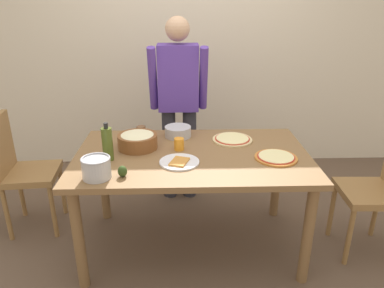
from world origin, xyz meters
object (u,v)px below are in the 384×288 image
(steel_pot, at_px, (96,168))
(cup_orange, at_px, (179,144))
(pizza_cooked_on_tray, at_px, (276,157))
(popcorn_bowl, at_px, (138,140))
(chair_wooden_left, at_px, (20,167))
(cup_small_brown, at_px, (141,132))
(plate_with_slice, at_px, (179,162))
(chair_wooden_right, at_px, (381,185))
(avocado, at_px, (122,171))
(mixing_bowl_steel, at_px, (178,132))
(person_cook, at_px, (178,99))
(pizza_raw_on_board, at_px, (232,139))
(dining_table, at_px, (192,165))
(olive_oil_bottle, at_px, (107,144))

(steel_pot, bearing_deg, cup_orange, 40.17)
(pizza_cooked_on_tray, distance_m, popcorn_bowl, 0.96)
(chair_wooden_left, height_order, steel_pot, chair_wooden_left)
(steel_pot, height_order, cup_small_brown, steel_pot)
(plate_with_slice, height_order, cup_small_brown, cup_small_brown)
(chair_wooden_right, distance_m, avocado, 1.78)
(mixing_bowl_steel, height_order, steel_pot, steel_pot)
(person_cook, height_order, mixing_bowl_steel, person_cook)
(chair_wooden_left, height_order, popcorn_bowl, chair_wooden_left)
(popcorn_bowl, xyz_separation_m, avocado, (-0.04, -0.44, -0.03))
(pizza_cooked_on_tray, height_order, avocado, avocado)
(chair_wooden_left, xyz_separation_m, pizza_cooked_on_tray, (1.88, -0.39, 0.23))
(pizza_raw_on_board, relative_size, popcorn_bowl, 1.06)
(chair_wooden_left, xyz_separation_m, mixing_bowl_steel, (1.22, 0.04, 0.26))
(dining_table, relative_size, pizza_cooked_on_tray, 5.66)
(plate_with_slice, xyz_separation_m, avocado, (-0.34, -0.18, 0.03))
(plate_with_slice, distance_m, popcorn_bowl, 0.40)
(cup_orange, xyz_separation_m, cup_small_brown, (-0.29, 0.26, 0.00))
(cup_orange, distance_m, avocado, 0.52)
(chair_wooden_left, height_order, cup_orange, chair_wooden_left)
(cup_orange, bearing_deg, olive_oil_bottle, -161.77)
(chair_wooden_left, xyz_separation_m, plate_with_slice, (1.23, -0.44, 0.23))
(person_cook, height_order, plate_with_slice, person_cook)
(chair_wooden_right, distance_m, plate_with_slice, 1.43)
(mixing_bowl_steel, bearing_deg, olive_oil_bottle, -137.83)
(pizza_raw_on_board, height_order, plate_with_slice, plate_with_slice)
(cup_small_brown, bearing_deg, olive_oil_bottle, -112.97)
(chair_wooden_left, bearing_deg, mixing_bowl_steel, 1.99)
(chair_wooden_left, bearing_deg, pizza_raw_on_board, -1.76)
(steel_pot, bearing_deg, chair_wooden_left, 139.81)
(chair_wooden_right, distance_m, pizza_raw_on_board, 1.09)
(popcorn_bowl, xyz_separation_m, cup_orange, (0.29, -0.04, -0.02))
(plate_with_slice, distance_m, mixing_bowl_steel, 0.48)
(pizza_cooked_on_tray, bearing_deg, person_cook, 127.10)
(chair_wooden_right, height_order, cup_orange, chair_wooden_right)
(chair_wooden_right, relative_size, popcorn_bowl, 3.39)
(dining_table, relative_size, plate_with_slice, 6.15)
(olive_oil_bottle, bearing_deg, mixing_bowl_steel, 42.17)
(pizza_raw_on_board, bearing_deg, pizza_cooked_on_tray, -53.95)
(pizza_cooked_on_tray, xyz_separation_m, mixing_bowl_steel, (-0.65, 0.43, 0.03))
(chair_wooden_right, height_order, steel_pot, chair_wooden_right)
(pizza_raw_on_board, distance_m, steel_pot, 1.06)
(plate_with_slice, relative_size, avocado, 3.71)
(chair_wooden_left, distance_m, pizza_cooked_on_tray, 1.93)
(chair_wooden_left, distance_m, plate_with_slice, 1.33)
(mixing_bowl_steel, distance_m, steel_pot, 0.82)
(olive_oil_bottle, relative_size, steel_pot, 1.48)
(chair_wooden_left, relative_size, avocado, 13.57)
(pizza_raw_on_board, xyz_separation_m, cup_orange, (-0.40, -0.17, 0.03))
(pizza_raw_on_board, bearing_deg, cup_small_brown, 172.32)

